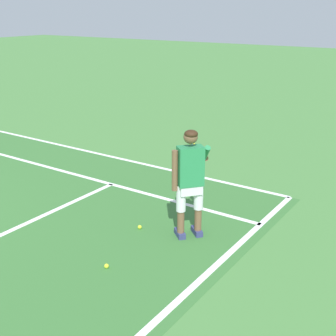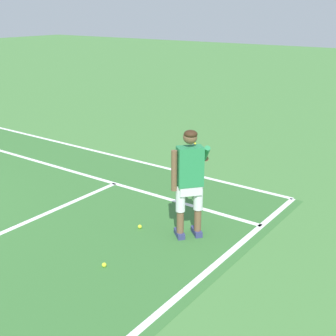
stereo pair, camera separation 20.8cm
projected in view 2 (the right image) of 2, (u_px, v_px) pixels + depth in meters
The scene contains 5 objects.
line_singles_right at pixel (62, 168), 10.12m from camera, with size 0.10×9.62×0.01m, color white.
line_doubles_right at pixel (105, 153), 11.17m from camera, with size 0.10×9.62×0.01m, color white.
tennis_player at pixel (190, 176), 6.81m from camera, with size 1.13×0.80×1.71m.
tennis_ball_near_feet at pixel (140, 227), 7.35m from camera, with size 0.07×0.07×0.07m, color #CCE02D.
tennis_ball_by_baseline at pixel (104, 265), 6.26m from camera, with size 0.07×0.07×0.07m, color #CCE02D.
Camera 2 is at (-2.22, -8.65, 3.37)m, focal length 48.73 mm.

